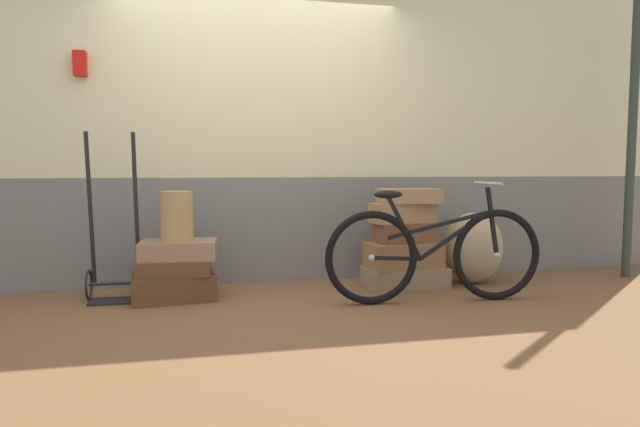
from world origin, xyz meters
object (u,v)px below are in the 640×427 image
Objects in this scene: suitcase_7 at (409,196)px; burlap_sack at (473,248)px; luggage_trolley at (114,258)px; suitcase_3 at (405,278)px; suitcase_4 at (404,255)px; suitcase_1 at (174,267)px; bicycle at (435,254)px; suitcase_0 at (173,287)px; suitcase_6 at (402,213)px; suitcase_2 at (179,250)px; wicker_basket at (177,216)px; suitcase_5 at (405,233)px.

burlap_sack is at bearing 11.41° from suitcase_7.
luggage_trolley is at bearing 179.10° from burlap_sack.
suitcase_4 is (-0.02, -0.01, 0.20)m from suitcase_3.
bicycle is at bearing -14.69° from suitcase_1.
suitcase_6 reaches higher than suitcase_0.
suitcase_2 is at bearing 177.97° from suitcase_3.
bicycle is at bearing -21.17° from suitcase_0.
suitcase_6 is at bearing -2.47° from luggage_trolley.
suitcase_3 is 1.77× the size of wicker_basket.
wicker_basket is (-0.01, -0.02, 0.26)m from suitcase_2.
luggage_trolley is at bearing 172.25° from suitcase_6.
bicycle reaches higher than wicker_basket.
suitcase_2 is (0.04, 0.04, 0.13)m from suitcase_1.
suitcase_2 is 1.13× the size of suitcase_5.
burlap_sack is at bearing 1.56° from wicker_basket.
suitcase_2 is 0.34× the size of bicycle.
suitcase_1 is 2.01m from suitcase_7.
suitcase_1 is 1.92m from suitcase_3.
wicker_basket is (-1.85, -0.02, 0.01)m from suitcase_6.
burlap_sack is at bearing -0.90° from luggage_trolley.
suitcase_0 is 1.24× the size of suitcase_5.
suitcase_2 is 1.87m from suitcase_5.
luggage_trolley reaches higher than suitcase_0.
suitcase_6 is 2.36m from luggage_trolley.
suitcase_1 is 0.80× the size of suitcase_3.
suitcase_6 is 1.03× the size of suitcase_7.
suitcase_2 reaches higher than suitcase_3.
suitcase_2 is 0.44× the size of luggage_trolley.
suitcase_6 reaches higher than burlap_sack.
suitcase_5 is 1.31× the size of wicker_basket.
suitcase_2 reaches higher than suitcase_1.
luggage_trolley is 2.47m from bicycle.
luggage_trolley is at bearing 165.27° from bicycle.
suitcase_0 is 1.02× the size of suitcase_4.
suitcase_1 is at bearing 179.16° from suitcase_3.
suitcase_1 is 0.89× the size of suitcase_4.
wicker_basket is at bearing 173.00° from suitcase_4.
burlap_sack is at bearing -0.91° from suitcase_6.
luggage_trolley is 3.03m from burlap_sack.
suitcase_0 is 0.51m from luggage_trolley.
suitcase_4 is 1.15× the size of suitcase_6.
suitcase_0 is 0.16m from suitcase_1.
luggage_trolley is (-2.34, 0.12, 0.04)m from suitcase_4.
luggage_trolley is at bearing 170.82° from suitcase_5.
suitcase_6 reaches higher than suitcase_4.
suitcase_3 is at bearing -28.26° from suitcase_6.
suitcase_7 is 2.43m from luggage_trolley.
burlap_sack reaches higher than suitcase_4.
suitcase_4 reaches higher than suitcase_1.
suitcase_4 is 0.51m from bicycle.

